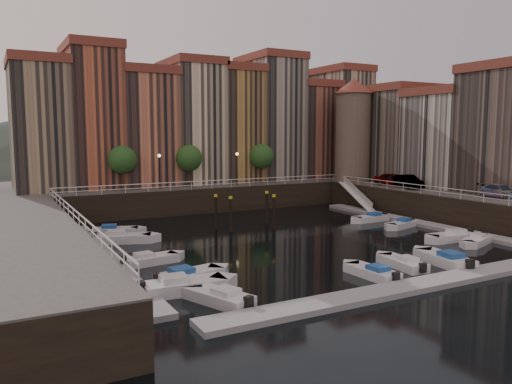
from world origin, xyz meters
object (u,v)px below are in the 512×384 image
car_a (393,180)px  car_b (408,182)px  boat_left_1 (188,276)px  boat_left_2 (150,260)px  car_c (501,192)px  corner_tower (353,129)px  mooring_pilings (247,212)px  gangway (356,195)px  boat_left_0 (183,286)px

car_a → car_b: 3.03m
boat_left_1 → car_b: size_ratio=1.02×
boat_left_2 → car_c: bearing=-12.8°
corner_tower → car_b: corner_tower is taller
boat_left_1 → car_a: car_a is taller
car_a → car_c: size_ratio=0.99×
corner_tower → boat_left_2: bearing=-151.7°
mooring_pilings → car_b: (20.75, -1.26, 2.14)m
gangway → car_a: 4.76m
car_a → boat_left_2: bearing=-173.1°
gangway → boat_left_2: gangway is taller
car_a → car_b: bearing=-108.7°
corner_tower → boat_left_1: corner_tower is taller
mooring_pilings → boat_left_2: bearing=-144.5°
mooring_pilings → car_c: car_c is taller
car_a → car_c: bearing=-96.1°
car_a → car_b: size_ratio=0.97×
gangway → car_c: bearing=-74.4°
boat_left_1 → car_b: car_b is taller
corner_tower → gangway: (-2.90, -4.50, -8.28)m
corner_tower → boat_left_0: bearing=-142.8°
car_a → mooring_pilings: bearing=173.9°
gangway → boat_left_1: gangway is taller
boat_left_2 → car_b: (33.52, 7.85, 3.46)m
car_c → gangway: bearing=111.0°
car_a → gangway: bearing=132.0°
corner_tower → car_a: (0.58, -7.14, -6.41)m
car_b → boat_left_2: bearing=-151.8°
boat_left_0 → car_a: size_ratio=1.15×
boat_left_2 → boat_left_0: bearing=-98.9°
mooring_pilings → gangway: bearing=13.9°
boat_left_0 → car_a: car_a is taller
boat_left_0 → car_c: bearing=11.2°
boat_left_1 → boat_left_2: 5.53m
gangway → car_b: size_ratio=1.74×
mooring_pilings → corner_tower: bearing=23.3°
car_b → car_c: 11.10m
gangway → boat_left_1: size_ratio=1.72×
car_a → car_b: same height
mooring_pilings → boat_left_2: size_ratio=1.45×
mooring_pilings → car_a: size_ratio=1.36×
car_b → car_c: size_ratio=1.02×
gangway → mooring_pilings: gangway is taller
boat_left_1 → boat_left_2: (-0.95, 5.45, -0.04)m
mooring_pilings → car_b: size_ratio=1.32×
car_a → car_c: car_a is taller
boat_left_1 → car_a: size_ratio=1.05×
boat_left_2 → gangway: bearing=16.2°
car_b → car_a: bearing=97.1°
boat_left_2 → car_b: car_b is taller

